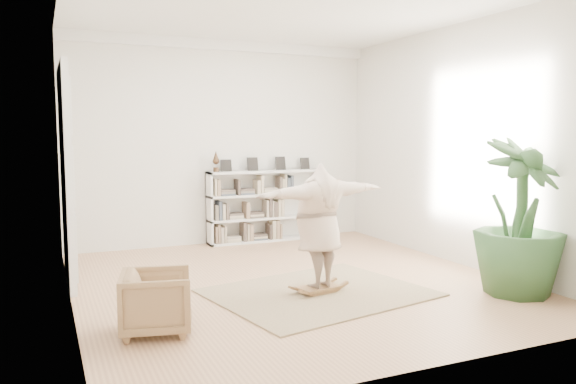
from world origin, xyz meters
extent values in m
plane|color=tan|center=(0.00, 0.00, 0.00)|extent=(6.00, 6.00, 0.00)
plane|color=silver|center=(0.00, 3.00, 1.80)|extent=(5.50, 0.00, 5.50)
plane|color=silver|center=(0.00, -3.00, 1.80)|extent=(5.50, 0.00, 5.50)
plane|color=silver|center=(-2.75, 0.00, 1.80)|extent=(0.00, 6.00, 6.00)
plane|color=silver|center=(2.75, 0.00, 1.80)|extent=(0.00, 6.00, 6.00)
plane|color=white|center=(0.00, 0.00, 3.60)|extent=(6.00, 6.00, 0.00)
cube|color=white|center=(0.00, 2.94, 3.51)|extent=(5.50, 0.12, 0.18)
cube|color=white|center=(-2.71, 1.30, 1.40)|extent=(0.08, 1.78, 2.92)
cube|color=silver|center=(-2.69, 0.90, 1.40)|extent=(0.06, 0.78, 2.80)
cube|color=silver|center=(-2.69, 1.70, 1.40)|extent=(0.06, 0.78, 2.80)
cube|color=silver|center=(-0.33, 2.81, 0.65)|extent=(0.04, 0.35, 1.30)
cube|color=silver|center=(1.83, 2.81, 0.65)|extent=(0.04, 0.35, 1.30)
cube|color=silver|center=(0.75, 2.96, 0.65)|extent=(2.20, 0.04, 1.30)
cube|color=silver|center=(0.75, 2.81, 0.02)|extent=(2.20, 0.35, 0.04)
cube|color=silver|center=(0.75, 2.81, 0.43)|extent=(2.20, 0.35, 0.04)
cube|color=silver|center=(0.75, 2.81, 0.86)|extent=(2.20, 0.35, 0.04)
cube|color=silver|center=(0.75, 2.81, 1.28)|extent=(2.20, 0.35, 0.04)
cube|color=black|center=(0.00, 2.85, 1.42)|extent=(0.18, 0.07, 0.24)
cube|color=black|center=(0.50, 2.85, 1.42)|extent=(0.18, 0.07, 0.24)
cube|color=black|center=(1.05, 2.85, 1.42)|extent=(0.18, 0.07, 0.24)
cube|color=black|center=(1.55, 2.85, 1.42)|extent=(0.18, 0.07, 0.24)
imported|color=tan|center=(-2.02, -1.20, 0.31)|extent=(0.81, 0.80, 0.62)
cube|color=tan|center=(0.07, -0.64, 0.01)|extent=(2.84, 2.44, 0.02)
cube|color=brown|center=(0.07, -0.64, 0.08)|extent=(0.56, 0.40, 0.03)
cube|color=brown|center=(0.07, -0.64, 0.04)|extent=(0.35, 0.12, 0.04)
cube|color=brown|center=(0.07, -0.64, 0.04)|extent=(0.35, 0.12, 0.04)
cube|color=brown|center=(0.07, -0.64, 0.08)|extent=(0.21, 0.09, 0.10)
cube|color=brown|center=(0.07, -0.64, 0.08)|extent=(0.21, 0.09, 0.10)
imported|color=beige|center=(0.07, -0.64, 0.89)|extent=(1.93, 0.86, 1.52)
imported|color=#30572B|center=(2.30, -1.64, 0.96)|extent=(1.26, 1.26, 1.92)
camera|label=1|loc=(-3.01, -6.68, 1.98)|focal=35.00mm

